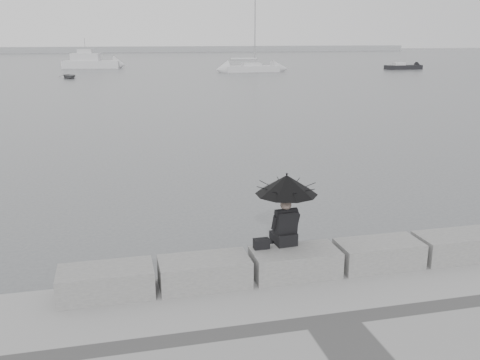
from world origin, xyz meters
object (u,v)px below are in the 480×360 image
object	(u,v)px
sailboat_right	(251,68)
small_motorboat	(403,67)
dinghy	(69,76)
seated_person	(287,193)
motor_cruiser	(92,62)

from	to	relation	value
sailboat_right	small_motorboat	size ratio (longest dim) A/B	2.29
small_motorboat	dinghy	bearing A→B (deg)	-175.95
seated_person	small_motorboat	xyz separation A→B (m)	(38.98, 62.79, -1.68)
seated_person	sailboat_right	bearing A→B (deg)	70.49
seated_person	dinghy	xyz separation A→B (m)	(-7.46, 56.67, -1.75)
seated_person	sailboat_right	size ratio (longest dim) A/B	0.11
motor_cruiser	dinghy	xyz separation A→B (m)	(-2.09, -19.82, -0.64)
sailboat_right	motor_cruiser	size ratio (longest dim) A/B	1.48
sailboat_right	dinghy	xyz separation A→B (m)	(-23.41, -5.94, -0.28)
seated_person	dinghy	size ratio (longest dim) A/B	0.47
seated_person	dinghy	distance (m)	57.18
sailboat_right	small_motorboat	distance (m)	23.03
sailboat_right	motor_cruiser	bearing A→B (deg)	145.79
motor_cruiser	small_motorboat	bearing A→B (deg)	-6.81
seated_person	small_motorboat	size ratio (longest dim) A/B	0.25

